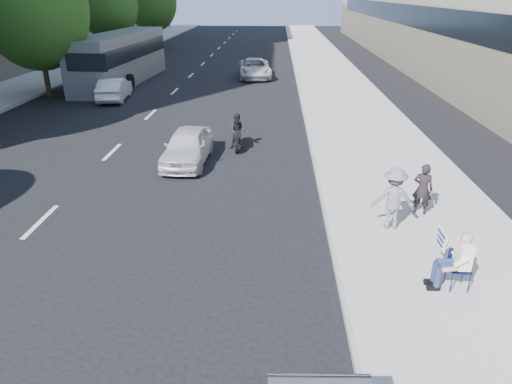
# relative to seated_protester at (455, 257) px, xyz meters

# --- Properties ---
(ground) EXTENTS (160.00, 160.00, 0.00)m
(ground) POSITION_rel_seated_protester_xyz_m (-3.75, 0.81, -0.87)
(ground) COLOR black
(ground) RESTS_ON ground
(near_sidewalk) EXTENTS (5.00, 120.00, 0.15)m
(near_sidewalk) POSITION_rel_seated_protester_xyz_m (0.25, 20.81, -0.80)
(near_sidewalk) COLOR #AAA89F
(near_sidewalk) RESTS_ON ground
(far_sidewalk) EXTENTS (4.50, 120.00, 0.15)m
(far_sidewalk) POSITION_rel_seated_protester_xyz_m (-20.50, 20.81, -0.80)
(far_sidewalk) COLOR #AAA89F
(far_sidewalk) RESTS_ON ground
(tree_far_c) EXTENTS (6.00, 6.00, 8.47)m
(tree_far_c) POSITION_rel_seated_protester_xyz_m (-17.45, 18.81, 4.15)
(tree_far_c) COLOR #382616
(tree_far_c) RESTS_ON ground
(tree_far_d) EXTENTS (4.80, 4.80, 7.65)m
(tree_far_d) POSITION_rel_seated_protester_xyz_m (-17.45, 30.81, 4.01)
(tree_far_d) COLOR #382616
(tree_far_d) RESTS_ON ground
(tree_far_e) EXTENTS (5.40, 5.40, 7.89)m
(tree_far_e) POSITION_rel_seated_protester_xyz_m (-17.45, 44.81, 3.91)
(tree_far_e) COLOR #382616
(tree_far_e) RESTS_ON ground
(seated_protester) EXTENTS (0.83, 1.12, 1.31)m
(seated_protester) POSITION_rel_seated_protester_xyz_m (0.00, 0.00, 0.00)
(seated_protester) COLOR #11174D
(seated_protester) RESTS_ON near_sidewalk
(jogger) EXTENTS (1.11, 0.67, 1.67)m
(jogger) POSITION_rel_seated_protester_xyz_m (-0.67, 2.64, 0.11)
(jogger) COLOR slate
(jogger) RESTS_ON near_sidewalk
(pedestrian_woman) EXTENTS (0.63, 0.56, 1.46)m
(pedestrian_woman) POSITION_rel_seated_protester_xyz_m (0.36, 3.55, 0.01)
(pedestrian_woman) COLOR black
(pedestrian_woman) RESTS_ON near_sidewalk
(white_sedan_near) EXTENTS (1.64, 3.79, 1.28)m
(white_sedan_near) POSITION_rel_seated_protester_xyz_m (-6.98, 7.75, -0.24)
(white_sedan_near) COLOR silver
(white_sedan_near) RESTS_ON ground
(white_sedan_mid) EXTENTS (1.78, 4.00, 1.28)m
(white_sedan_mid) POSITION_rel_seated_protester_xyz_m (-13.22, 18.22, -0.24)
(white_sedan_mid) COLOR silver
(white_sedan_mid) RESTS_ON ground
(white_sedan_far) EXTENTS (2.69, 5.08, 1.36)m
(white_sedan_far) POSITION_rel_seated_protester_xyz_m (-5.34, 26.03, -0.19)
(white_sedan_far) COLOR silver
(white_sedan_far) RESTS_ON ground
(motorcycle) EXTENTS (0.73, 2.05, 1.42)m
(motorcycle) POSITION_rel_seated_protester_xyz_m (-5.25, 9.55, -0.24)
(motorcycle) COLOR black
(motorcycle) RESTS_ON ground
(bus) EXTENTS (3.29, 12.19, 3.30)m
(bus) POSITION_rel_seated_protester_xyz_m (-14.44, 23.73, 0.76)
(bus) COLOR slate
(bus) RESTS_ON ground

